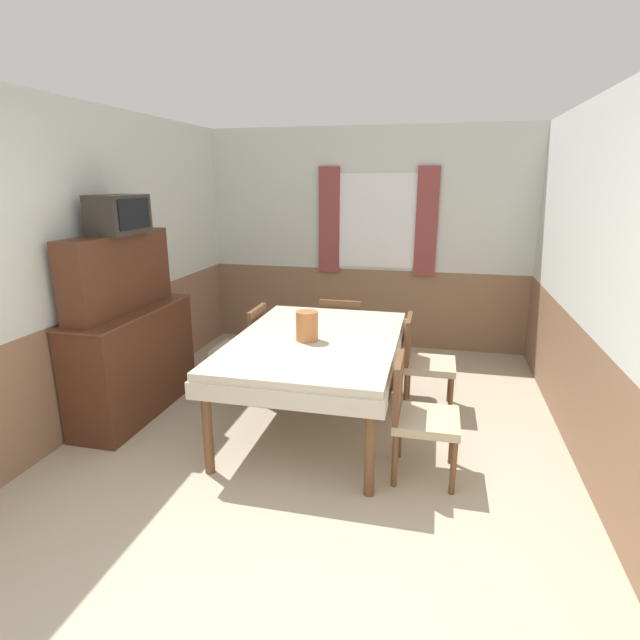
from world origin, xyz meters
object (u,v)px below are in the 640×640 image
(chair_right_far, at_px, (423,359))
(chair_left_far, at_px, (245,345))
(sideboard, at_px, (130,340))
(vase, at_px, (307,326))
(dining_table, at_px, (316,349))
(chair_right_near, at_px, (417,413))
(tv, at_px, (119,214))
(chair_head_window, at_px, (342,333))

(chair_right_far, bearing_deg, chair_left_far, -90.00)
(sideboard, height_order, vase, sideboard)
(dining_table, distance_m, chair_right_near, 1.02)
(dining_table, relative_size, chair_left_far, 2.27)
(chair_right_far, distance_m, tv, 2.83)
(chair_left_far, bearing_deg, dining_table, -122.87)
(chair_right_near, xyz_separation_m, vase, (-0.90, 0.46, 0.43))
(vase, bearing_deg, chair_right_far, 34.83)
(tv, height_order, vase, tv)
(chair_left_far, height_order, sideboard, sideboard)
(chair_right_near, xyz_separation_m, tv, (-2.45, 0.43, 1.27))
(dining_table, distance_m, chair_left_far, 1.02)
(chair_right_near, relative_size, vase, 3.59)
(chair_head_window, xyz_separation_m, chair_left_far, (-0.84, -0.60, 0.00))
(chair_left_far, bearing_deg, chair_head_window, -54.51)
(chair_head_window, distance_m, chair_left_far, 1.03)
(vase, bearing_deg, dining_table, 55.40)
(chair_right_far, bearing_deg, chair_head_window, -125.49)
(dining_table, relative_size, chair_right_far, 2.27)
(chair_left_far, xyz_separation_m, tv, (-0.77, -0.65, 1.27))
(chair_right_far, relative_size, vase, 3.59)
(chair_right_near, height_order, chair_right_far, same)
(chair_head_window, height_order, chair_left_far, same)
(chair_head_window, xyz_separation_m, sideboard, (-1.63, -1.26, 0.21))
(dining_table, xyz_separation_m, sideboard, (-1.63, -0.11, -0.00))
(chair_right_near, relative_size, sideboard, 0.54)
(chair_right_near, bearing_deg, tv, -100.03)
(sideboard, distance_m, vase, 1.59)
(tv, bearing_deg, sideboard, -179.74)
(chair_right_near, height_order, sideboard, sideboard)
(dining_table, distance_m, vase, 0.24)
(chair_right_near, distance_m, vase, 1.10)
(dining_table, distance_m, sideboard, 1.63)
(chair_head_window, height_order, chair_right_far, same)
(chair_right_near, xyz_separation_m, sideboard, (-2.47, 0.43, 0.21))
(chair_right_near, relative_size, chair_left_far, 1.00)
(chair_right_near, height_order, chair_left_far, same)
(chair_head_window, height_order, tv, tv)
(tv, bearing_deg, chair_right_far, 14.97)
(chair_right_near, relative_size, chair_head_window, 1.00)
(chair_head_window, relative_size, chair_right_far, 1.00)
(dining_table, height_order, sideboard, sideboard)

